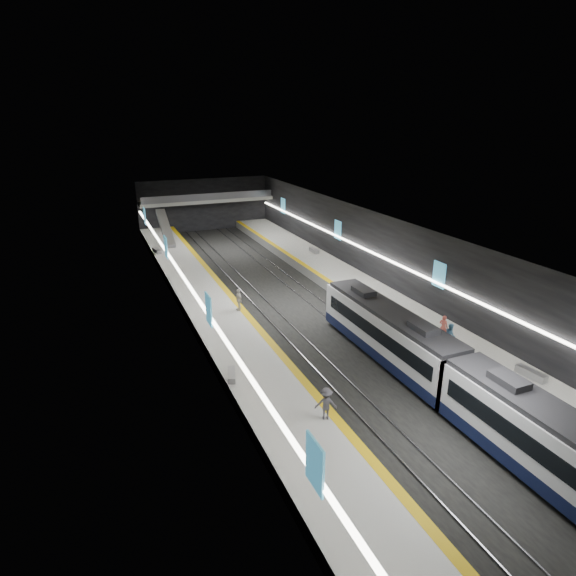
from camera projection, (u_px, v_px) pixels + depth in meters
name	position (u px, v px, depth m)	size (l,w,h in m)	color
ground	(294.00, 308.00, 45.49)	(70.00, 70.00, 0.00)	black
ceiling	(294.00, 225.00, 42.75)	(20.00, 70.00, 0.04)	beige
wall_left	(185.00, 282.00, 40.49)	(0.04, 70.00, 8.00)	black
wall_right	(386.00, 256.00, 47.75)	(0.04, 70.00, 8.00)	black
wall_back	(204.00, 205.00, 74.46)	(20.00, 0.04, 8.00)	black
platform_left	(216.00, 315.00, 42.60)	(5.00, 70.00, 1.00)	slate
tile_surface_left	(216.00, 310.00, 42.42)	(5.00, 70.00, 0.02)	#A5A5A0
tactile_strip_left	(240.00, 306.00, 43.22)	(0.60, 70.00, 0.02)	#E4B30C
platform_right	(363.00, 292.00, 48.04)	(5.00, 70.00, 1.00)	slate
tile_surface_right	(363.00, 288.00, 47.87)	(5.00, 70.00, 0.02)	#A5A5A0
tactile_strip_right	(343.00, 290.00, 47.06)	(0.60, 70.00, 0.02)	#E4B30C
rails	(294.00, 307.00, 45.47)	(6.52, 70.00, 0.12)	gray
train	(458.00, 380.00, 29.01)	(2.69, 29.67, 3.60)	#0F1637
ad_posters	(290.00, 260.00, 44.82)	(19.94, 53.50, 2.20)	#42A0C6
cove_light_left	(188.00, 283.00, 40.63)	(0.25, 68.60, 0.12)	white
cove_light_right	(384.00, 258.00, 47.75)	(0.25, 68.60, 0.12)	white
mezzanine_bridge	(207.00, 200.00, 72.31)	(20.00, 3.00, 1.50)	gray
escalator	(165.00, 228.00, 64.31)	(1.20, 8.00, 0.60)	#99999E
bench_left_near	(232.00, 375.00, 31.48)	(0.48, 1.74, 0.43)	#99999E
bench_left_far	(157.00, 251.00, 59.79)	(0.56, 2.02, 0.49)	#99999E
bench_right_near	(531.00, 374.00, 31.57)	(0.57, 2.06, 0.50)	#99999E
bench_right_far	(314.00, 251.00, 59.94)	(0.54, 1.94, 0.47)	#99999E
passenger_right_a	(443.00, 327.00, 36.71)	(0.70, 0.46, 1.92)	#D25B4E
passenger_right_b	(450.00, 335.00, 35.52)	(0.89, 0.69, 1.83)	teal
passenger_left_a	(239.00, 300.00, 42.05)	(1.15, 0.48, 1.96)	silver
passenger_left_b	(326.00, 404.00, 27.01)	(1.26, 0.72, 1.95)	#48474F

